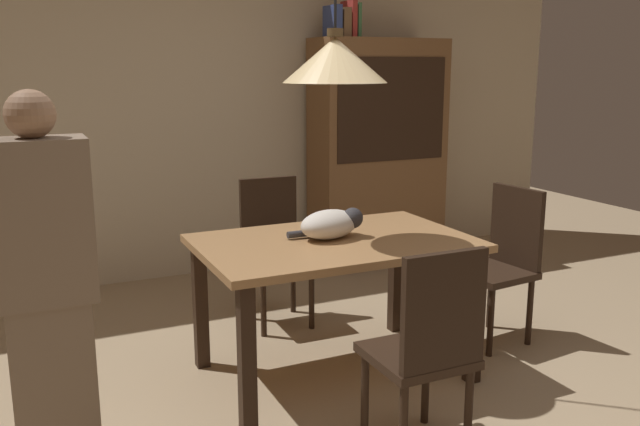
{
  "coord_description": "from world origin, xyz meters",
  "views": [
    {
      "loc": [
        -1.51,
        -2.53,
        1.63
      ],
      "look_at": [
        -0.01,
        0.7,
        0.85
      ],
      "focal_mm": 37.77,
      "sensor_mm": 36.0,
      "label": 1
    }
  ],
  "objects_px": {
    "chair_right_side": "(503,258)",
    "chair_far_back": "(274,244)",
    "book_blue_wide": "(332,21)",
    "person_standing": "(47,299)",
    "hutch_bookcase": "(377,157)",
    "book_red_tall": "(349,19)",
    "chair_near_front": "(428,344)",
    "pendant_lamp": "(335,59)",
    "cat_sleeping": "(331,224)",
    "book_brown_thick": "(341,23)",
    "dining_table": "(334,258)",
    "book_green_slim": "(354,21)"
  },
  "relations": [
    {
      "from": "chair_right_side",
      "to": "book_blue_wide",
      "type": "distance_m",
      "value": 2.34
    },
    {
      "from": "chair_near_front",
      "to": "cat_sleeping",
      "type": "relative_size",
      "value": 2.31
    },
    {
      "from": "chair_far_back",
      "to": "dining_table",
      "type": "bearing_deg",
      "value": -90.11
    },
    {
      "from": "book_green_slim",
      "to": "chair_right_side",
      "type": "bearing_deg",
      "value": -87.9
    },
    {
      "from": "hutch_bookcase",
      "to": "pendant_lamp",
      "type": "bearing_deg",
      "value": -125.45
    },
    {
      "from": "chair_right_side",
      "to": "chair_far_back",
      "type": "bearing_deg",
      "value": 142.33
    },
    {
      "from": "book_blue_wide",
      "to": "person_standing",
      "type": "bearing_deg",
      "value": -135.39
    },
    {
      "from": "chair_right_side",
      "to": "hutch_bookcase",
      "type": "bearing_deg",
      "value": 84.79
    },
    {
      "from": "chair_far_back",
      "to": "book_red_tall",
      "type": "relative_size",
      "value": 3.32
    },
    {
      "from": "book_red_tall",
      "to": "cat_sleeping",
      "type": "bearing_deg",
      "value": -119.62
    },
    {
      "from": "cat_sleeping",
      "to": "book_blue_wide",
      "type": "distance_m",
      "value": 2.29
    },
    {
      "from": "cat_sleeping",
      "to": "hutch_bookcase",
      "type": "xyz_separation_m",
      "value": [
        1.29,
        1.78,
        0.06
      ]
    },
    {
      "from": "pendant_lamp",
      "to": "book_blue_wide",
      "type": "relative_size",
      "value": 5.42
    },
    {
      "from": "book_red_tall",
      "to": "pendant_lamp",
      "type": "bearing_deg",
      "value": -119.13
    },
    {
      "from": "chair_far_back",
      "to": "chair_near_front",
      "type": "relative_size",
      "value": 1.0
    },
    {
      "from": "book_brown_thick",
      "to": "book_green_slim",
      "type": "bearing_deg",
      "value": 0.0
    },
    {
      "from": "chair_near_front",
      "to": "pendant_lamp",
      "type": "height_order",
      "value": "pendant_lamp"
    },
    {
      "from": "chair_far_back",
      "to": "book_green_slim",
      "type": "height_order",
      "value": "book_green_slim"
    },
    {
      "from": "chair_near_front",
      "to": "book_blue_wide",
      "type": "bearing_deg",
      "value": 72.1
    },
    {
      "from": "chair_right_side",
      "to": "book_blue_wide",
      "type": "bearing_deg",
      "value": 98.09
    },
    {
      "from": "chair_far_back",
      "to": "person_standing",
      "type": "relative_size",
      "value": 0.6
    },
    {
      "from": "hutch_bookcase",
      "to": "chair_near_front",
      "type": "bearing_deg",
      "value": -115.63
    },
    {
      "from": "chair_far_back",
      "to": "hutch_bookcase",
      "type": "bearing_deg",
      "value": 35.99
    },
    {
      "from": "hutch_bookcase",
      "to": "dining_table",
      "type": "bearing_deg",
      "value": -125.45
    },
    {
      "from": "book_brown_thick",
      "to": "book_red_tall",
      "type": "height_order",
      "value": "book_red_tall"
    },
    {
      "from": "chair_far_back",
      "to": "chair_near_front",
      "type": "distance_m",
      "value": 1.76
    },
    {
      "from": "book_brown_thick",
      "to": "person_standing",
      "type": "distance_m",
      "value": 3.47
    },
    {
      "from": "book_blue_wide",
      "to": "book_green_slim",
      "type": "xyz_separation_m",
      "value": [
        0.19,
        0.0,
        0.01
      ]
    },
    {
      "from": "book_blue_wide",
      "to": "chair_near_front",
      "type": "bearing_deg",
      "value": -107.9
    },
    {
      "from": "chair_right_side",
      "to": "book_red_tall",
      "type": "xyz_separation_m",
      "value": [
        -0.12,
        1.81,
        1.48
      ]
    },
    {
      "from": "chair_far_back",
      "to": "book_brown_thick",
      "type": "bearing_deg",
      "value": 44.85
    },
    {
      "from": "book_green_slim",
      "to": "dining_table",
      "type": "bearing_deg",
      "value": -120.29
    },
    {
      "from": "chair_right_side",
      "to": "chair_near_front",
      "type": "distance_m",
      "value": 1.43
    },
    {
      "from": "cat_sleeping",
      "to": "book_brown_thick",
      "type": "height_order",
      "value": "book_brown_thick"
    },
    {
      "from": "dining_table",
      "to": "chair_near_front",
      "type": "xyz_separation_m",
      "value": [
        -0.0,
        -0.88,
        -0.14
      ]
    },
    {
      "from": "chair_far_back",
      "to": "book_green_slim",
      "type": "relative_size",
      "value": 3.58
    },
    {
      "from": "book_blue_wide",
      "to": "person_standing",
      "type": "height_order",
      "value": "book_blue_wide"
    },
    {
      "from": "chair_near_front",
      "to": "book_green_slim",
      "type": "xyz_separation_m",
      "value": [
        1.06,
        2.7,
        1.47
      ]
    },
    {
      "from": "book_brown_thick",
      "to": "book_red_tall",
      "type": "xyz_separation_m",
      "value": [
        0.07,
        0.0,
        0.03
      ]
    },
    {
      "from": "dining_table",
      "to": "chair_right_side",
      "type": "xyz_separation_m",
      "value": [
        1.13,
        0.01,
        -0.14
      ]
    },
    {
      "from": "chair_near_front",
      "to": "hutch_bookcase",
      "type": "xyz_separation_m",
      "value": [
        1.29,
        2.69,
        0.38
      ]
    },
    {
      "from": "book_brown_thick",
      "to": "chair_far_back",
      "type": "bearing_deg",
      "value": -135.15
    },
    {
      "from": "cat_sleeping",
      "to": "chair_near_front",
      "type": "bearing_deg",
      "value": -89.88
    },
    {
      "from": "chair_near_front",
      "to": "hutch_bookcase",
      "type": "distance_m",
      "value": 3.01
    },
    {
      "from": "chair_right_side",
      "to": "person_standing",
      "type": "height_order",
      "value": "person_standing"
    },
    {
      "from": "dining_table",
      "to": "book_brown_thick",
      "type": "height_order",
      "value": "book_brown_thick"
    },
    {
      "from": "chair_near_front",
      "to": "book_green_slim",
      "type": "bearing_deg",
      "value": 68.5
    },
    {
      "from": "person_standing",
      "to": "book_blue_wide",
      "type": "bearing_deg",
      "value": 44.61
    },
    {
      "from": "book_blue_wide",
      "to": "person_standing",
      "type": "xyz_separation_m",
      "value": [
        -2.28,
        -2.25,
        -1.19
      ]
    },
    {
      "from": "chair_far_back",
      "to": "hutch_bookcase",
      "type": "height_order",
      "value": "hutch_bookcase"
    }
  ]
}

